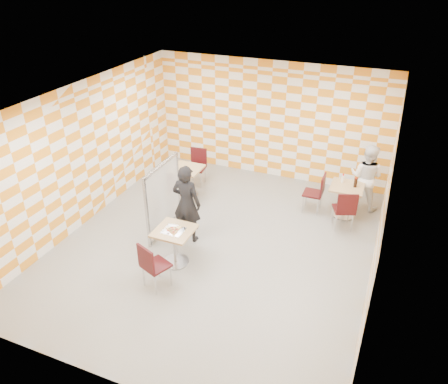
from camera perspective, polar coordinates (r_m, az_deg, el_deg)
name	(u,v)px	position (r m, az deg, el deg)	size (l,w,h in m)	color
room_shell	(226,168)	(8.61, 0.25, 3.18)	(7.00, 7.00, 7.00)	gray
main_table	(175,241)	(8.24, -6.44, -6.33)	(0.70, 0.70, 0.75)	tan
second_table	(346,196)	(10.01, 15.63, -0.47)	(0.70, 0.70, 0.75)	tan
empty_table	(187,177)	(10.47, -4.87, 1.96)	(0.70, 0.70, 0.75)	tan
chair_main_front	(152,264)	(7.69, -9.45, -9.20)	(0.55, 0.56, 0.92)	#370B0D
chair_second_front	(345,208)	(9.46, 15.55, -2.01)	(0.55, 0.55, 0.92)	#370B0D
chair_second_side	(317,190)	(10.00, 12.10, 0.20)	(0.43, 0.42, 0.92)	#370B0D
chair_empty_near	(179,188)	(9.93, -5.95, 0.54)	(0.48, 0.49, 0.92)	#370B0D
chair_empty_far	(198,163)	(11.06, -3.47, 3.75)	(0.46, 0.47, 0.92)	#370B0D
partition	(163,198)	(9.07, -7.93, -0.76)	(0.08, 1.38, 1.55)	white
man_dark	(187,204)	(8.74, -4.90, -1.51)	(0.61, 0.40, 1.66)	black
man_white	(366,177)	(10.38, 18.08, 1.91)	(0.75, 0.59, 1.55)	white
pizza_on_foil	(174,230)	(8.09, -6.59, -4.89)	(0.40, 0.40, 0.04)	silver
sport_bottle	(343,179)	(10.00, 15.26, 1.71)	(0.06, 0.06, 0.20)	white
soda_bottle	(356,183)	(9.86, 16.80, 1.17)	(0.07, 0.07, 0.23)	black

